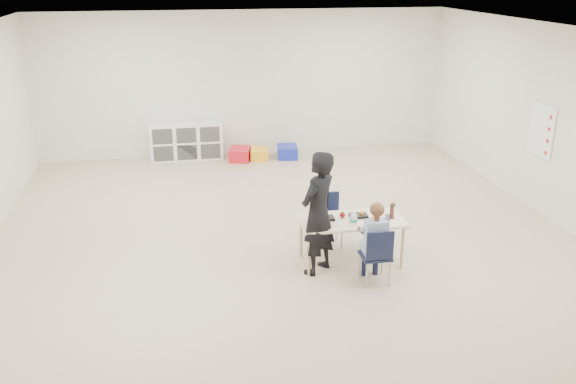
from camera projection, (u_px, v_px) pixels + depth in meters
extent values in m
plane|color=beige|center=(288.00, 245.00, 8.28)|extent=(9.00, 9.00, 0.00)
plane|color=white|center=(288.00, 33.00, 7.31)|extent=(9.00, 9.00, 0.00)
cube|color=white|center=(245.00, 84.00, 11.94)|extent=(8.00, 0.02, 2.80)
cube|color=white|center=(431.00, 347.00, 3.65)|extent=(8.00, 0.02, 2.80)
cube|color=white|center=(569.00, 130.00, 8.51)|extent=(0.02, 9.00, 2.80)
cube|color=#F9E9C7|center=(351.00, 220.00, 7.59)|extent=(1.31, 0.68, 0.03)
cube|color=black|center=(359.00, 216.00, 7.65)|extent=(0.22, 0.16, 0.03)
cube|color=black|center=(325.00, 218.00, 7.57)|extent=(0.22, 0.16, 0.03)
cube|color=white|center=(354.00, 218.00, 7.48)|extent=(0.07, 0.07, 0.10)
ellipsoid|color=tan|center=(373.00, 219.00, 7.50)|extent=(0.09, 0.09, 0.07)
sphere|color=maroon|center=(342.00, 215.00, 7.62)|extent=(0.07, 0.07, 0.07)
sphere|color=maroon|center=(311.00, 221.00, 7.43)|extent=(0.07, 0.07, 0.07)
cube|color=white|center=(186.00, 141.00, 11.89)|extent=(1.40, 0.40, 0.70)
cube|color=white|center=(541.00, 130.00, 9.11)|extent=(0.02, 0.60, 0.80)
imported|color=black|center=(318.00, 213.00, 7.30)|extent=(0.66, 0.65, 1.54)
cube|color=red|center=(240.00, 154.00, 11.87)|extent=(0.49, 0.57, 0.24)
cube|color=yellow|center=(260.00, 154.00, 11.94)|extent=(0.41, 0.48, 0.21)
cube|color=#1726AD|center=(287.00, 152.00, 12.04)|extent=(0.43, 0.53, 0.24)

